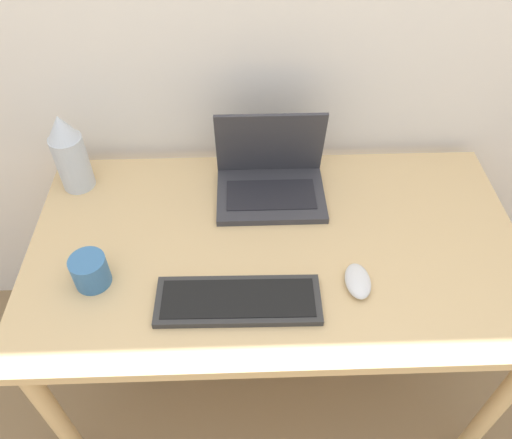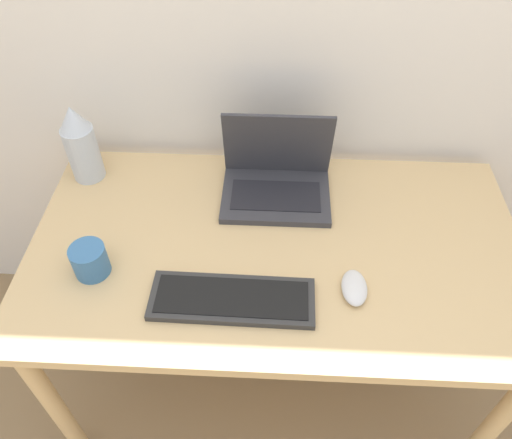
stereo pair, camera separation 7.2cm
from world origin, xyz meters
TOP-DOWN VIEW (x-y plane):
  - desk at (0.00, 0.37)m, footprint 1.34×0.74m
  - laptop at (-0.01, 0.58)m, footprint 0.31×0.23m
  - keyboard at (-0.10, 0.18)m, footprint 0.40×0.14m
  - mouse at (0.20, 0.23)m, footprint 0.06×0.11m
  - vase at (-0.58, 0.63)m, footprint 0.09×0.09m
  - mug at (-0.47, 0.26)m, footprint 0.09×0.09m

SIDE VIEW (x-z plane):
  - desk at x=0.00m, z-range 0.29..1.03m
  - keyboard at x=-0.10m, z-range 0.74..0.76m
  - mouse at x=0.20m, z-range 0.74..0.77m
  - mug at x=-0.47m, z-range 0.74..0.83m
  - laptop at x=-0.01m, z-range 0.67..0.92m
  - vase at x=-0.58m, z-range 0.74..0.99m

